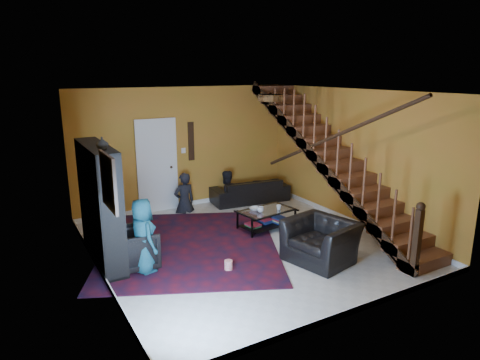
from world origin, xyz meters
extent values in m
plane|color=beige|center=(0.00, 0.00, 0.00)|extent=(5.50, 5.50, 0.00)
plane|color=#C06F2A|center=(0.00, 2.75, 1.40)|extent=(5.20, 0.00, 5.20)
plane|color=#C06F2A|center=(0.00, -2.75, 1.40)|extent=(5.20, 0.00, 5.20)
plane|color=#C06F2A|center=(-2.60, 0.00, 1.40)|extent=(0.00, 5.50, 5.50)
plane|color=#C06F2A|center=(2.60, 0.00, 1.40)|extent=(0.00, 5.50, 5.50)
plane|color=white|center=(0.00, 0.00, 2.80)|extent=(5.50, 5.50, 0.00)
cube|color=silver|center=(0.00, 2.74, 0.05)|extent=(5.20, 0.02, 0.10)
cube|color=silver|center=(-2.59, 0.00, 0.05)|extent=(0.02, 5.50, 0.10)
cube|color=#C06F2A|center=(2.12, 0.00, 1.32)|extent=(0.95, 4.92, 2.83)
cube|color=black|center=(1.67, 0.00, 1.40)|extent=(0.04, 5.02, 3.02)
cylinder|color=black|center=(1.70, 0.00, 1.85)|extent=(0.07, 4.20, 2.44)
cube|color=black|center=(1.70, -2.40, 0.55)|extent=(0.10, 0.10, 1.10)
cube|color=black|center=(-2.41, 0.60, 1.00)|extent=(0.35, 1.80, 2.00)
cube|color=black|center=(-2.41, 0.60, 0.40)|extent=(0.35, 1.72, 0.03)
cube|color=black|center=(-2.41, 0.60, 1.16)|extent=(0.35, 1.72, 0.03)
cube|color=silver|center=(-0.70, 2.73, 1.02)|extent=(0.82, 0.05, 2.05)
cube|color=#9B361C|center=(-2.57, -0.90, 1.75)|extent=(0.04, 0.74, 0.74)
cube|color=black|center=(0.15, 2.73, 1.55)|extent=(0.14, 0.03, 0.90)
cylinder|color=#3F2814|center=(0.00, -0.80, 2.74)|extent=(0.40, 0.40, 0.10)
cube|color=#430C16|center=(-0.89, 0.47, 0.01)|extent=(4.32, 4.54, 0.02)
imported|color=black|center=(1.50, 2.30, 0.28)|extent=(1.97, 0.94, 0.56)
imported|color=black|center=(-2.05, 0.06, 0.34)|extent=(0.80, 0.78, 0.69)
imported|color=black|center=(0.79, -1.22, 0.35)|extent=(1.18, 1.28, 0.71)
imported|color=black|center=(-0.22, 2.35, 0.23)|extent=(0.51, 0.34, 1.36)
imported|color=black|center=(0.86, 2.35, 0.19)|extent=(0.68, 0.55, 1.29)
imported|color=#19505F|center=(-1.95, -0.16, 0.61)|extent=(0.48, 0.65, 1.23)
cube|color=black|center=(0.28, 0.19, 0.20)|extent=(0.03, 0.03, 0.41)
cube|color=black|center=(1.31, 0.19, 0.20)|extent=(0.03, 0.03, 0.41)
cube|color=black|center=(0.28, 0.76, 0.20)|extent=(0.03, 0.03, 0.41)
cube|color=black|center=(1.31, 0.76, 0.20)|extent=(0.03, 0.03, 0.41)
cube|color=black|center=(0.80, 0.48, 0.11)|extent=(1.10, 0.72, 0.02)
cube|color=silver|center=(0.80, 0.48, 0.41)|extent=(1.17, 0.79, 0.02)
imported|color=#999999|center=(0.62, 0.42, 0.47)|extent=(0.18, 0.18, 0.11)
imported|color=#999999|center=(1.03, 0.37, 0.46)|extent=(0.12, 0.12, 0.09)
imported|color=#999999|center=(0.59, 0.58, 0.44)|extent=(0.28, 0.28, 0.05)
imported|color=#999999|center=(-2.41, 0.10, 2.10)|extent=(0.18, 0.18, 0.19)
cylinder|color=red|center=(-0.75, -0.79, 0.10)|extent=(0.14, 0.14, 0.15)
camera|label=1|loc=(-3.74, -6.41, 3.15)|focal=32.00mm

